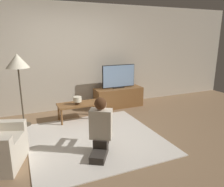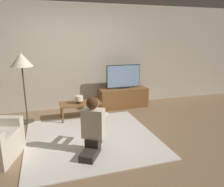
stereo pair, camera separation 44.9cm
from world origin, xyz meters
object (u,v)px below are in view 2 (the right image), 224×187
(floor_lamp, at_px, (22,63))
(coffee_table, at_px, (80,104))
(table_lamp, at_px, (79,99))
(tv, at_px, (123,77))
(person_kneeling, at_px, (93,126))

(floor_lamp, bearing_deg, coffee_table, -6.80)
(table_lamp, bearing_deg, coffee_table, 55.51)
(floor_lamp, xyz_separation_m, table_lamp, (1.11, -0.18, -0.80))
(tv, distance_m, coffee_table, 1.40)
(coffee_table, bearing_deg, tv, 23.09)
(floor_lamp, height_order, person_kneeling, floor_lamp)
(coffee_table, bearing_deg, person_kneeling, -92.09)
(tv, height_order, person_kneeling, tv)
(coffee_table, bearing_deg, floor_lamp, 173.20)
(tv, bearing_deg, person_kneeling, -121.61)
(floor_lamp, bearing_deg, person_kneeling, -57.16)
(person_kneeling, height_order, table_lamp, person_kneeling)
(table_lamp, bearing_deg, floor_lamp, 170.55)
(coffee_table, distance_m, floor_lamp, 1.49)
(tv, xyz_separation_m, table_lamp, (-1.25, -0.57, -0.33))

